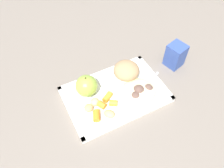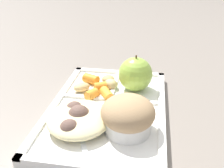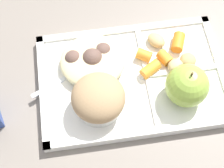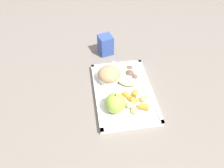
{
  "view_description": "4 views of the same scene",
  "coord_description": "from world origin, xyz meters",
  "px_view_note": "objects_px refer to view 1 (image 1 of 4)",
  "views": [
    {
      "loc": [
        -0.22,
        -0.4,
        0.63
      ],
      "look_at": [
        -0.0,
        0.02,
        0.05
      ],
      "focal_mm": 36.11,
      "sensor_mm": 36.0,
      "label": 1
    },
    {
      "loc": [
        0.42,
        0.08,
        0.29
      ],
      "look_at": [
        0.01,
        0.01,
        0.07
      ],
      "focal_mm": 41.26,
      "sensor_mm": 36.0,
      "label": 2
    },
    {
      "loc": [
        0.08,
        0.29,
        0.58
      ],
      "look_at": [
        0.04,
        0.03,
        0.07
      ],
      "focal_mm": 56.93,
      "sensor_mm": 36.0,
      "label": 3
    },
    {
      "loc": [
        -0.56,
        0.13,
        0.65
      ],
      "look_at": [
        0.0,
        0.04,
        0.06
      ],
      "focal_mm": 35.29,
      "sensor_mm": 36.0,
      "label": 4
    }
  ],
  "objects_px": {
    "plastic_fork": "(145,87)",
    "milk_carton": "(175,55)",
    "bran_muffin": "(126,72)",
    "green_apple": "(87,86)",
    "lunch_tray": "(115,95)"
  },
  "relations": [
    {
      "from": "plastic_fork",
      "to": "milk_carton",
      "type": "bearing_deg",
      "value": 18.91
    },
    {
      "from": "plastic_fork",
      "to": "milk_carton",
      "type": "relative_size",
      "value": 1.49
    },
    {
      "from": "lunch_tray",
      "to": "bran_muffin",
      "type": "height_order",
      "value": "bran_muffin"
    },
    {
      "from": "lunch_tray",
      "to": "milk_carton",
      "type": "distance_m",
      "value": 0.28
    },
    {
      "from": "bran_muffin",
      "to": "milk_carton",
      "type": "distance_m",
      "value": 0.2
    },
    {
      "from": "bran_muffin",
      "to": "plastic_fork",
      "type": "height_order",
      "value": "bran_muffin"
    },
    {
      "from": "green_apple",
      "to": "plastic_fork",
      "type": "relative_size",
      "value": 0.59
    },
    {
      "from": "milk_carton",
      "to": "green_apple",
      "type": "bearing_deg",
      "value": 162.76
    },
    {
      "from": "green_apple",
      "to": "bran_muffin",
      "type": "height_order",
      "value": "green_apple"
    },
    {
      "from": "green_apple",
      "to": "plastic_fork",
      "type": "height_order",
      "value": "green_apple"
    },
    {
      "from": "green_apple",
      "to": "plastic_fork",
      "type": "xyz_separation_m",
      "value": [
        0.19,
        -0.07,
        -0.04
      ]
    },
    {
      "from": "bran_muffin",
      "to": "plastic_fork",
      "type": "distance_m",
      "value": 0.08
    },
    {
      "from": "green_apple",
      "to": "bran_muffin",
      "type": "relative_size",
      "value": 0.89
    },
    {
      "from": "plastic_fork",
      "to": "milk_carton",
      "type": "height_order",
      "value": "milk_carton"
    },
    {
      "from": "milk_carton",
      "to": "plastic_fork",
      "type": "bearing_deg",
      "value": -176.14
    }
  ]
}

